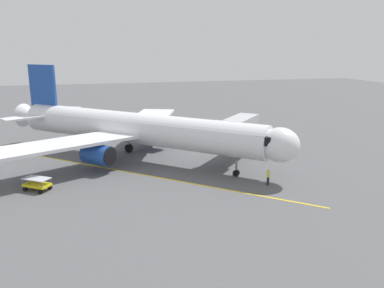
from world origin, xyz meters
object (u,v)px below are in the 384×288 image
at_px(baggage_cart_near_nose, 37,184).
at_px(ground_crew_marshaller, 268,177).
at_px(jet_bridge, 234,131).
at_px(airplane, 133,129).

bearing_deg(baggage_cart_near_nose, ground_crew_marshaller, 168.85).
distance_m(jet_bridge, baggage_cart_near_nose, 23.14).
height_order(ground_crew_marshaller, baggage_cart_near_nose, ground_crew_marshaller).
distance_m(jet_bridge, ground_crew_marshaller, 9.60).
bearing_deg(ground_crew_marshaller, jet_bridge, -87.88).
relative_size(airplane, jet_bridge, 3.43).
distance_m(airplane, ground_crew_marshaller, 18.03).
xyz_separation_m(airplane, baggage_cart_near_nose, (10.51, 8.34, -3.35)).
height_order(airplane, jet_bridge, airplane).
xyz_separation_m(ground_crew_marshaller, baggage_cart_near_nose, (22.79, -4.49, -0.23)).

